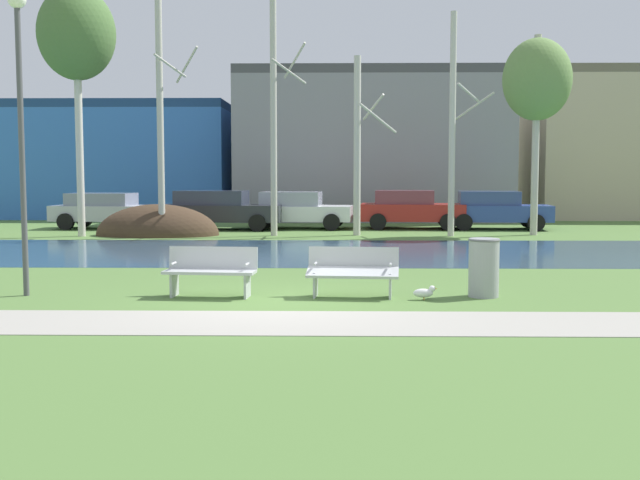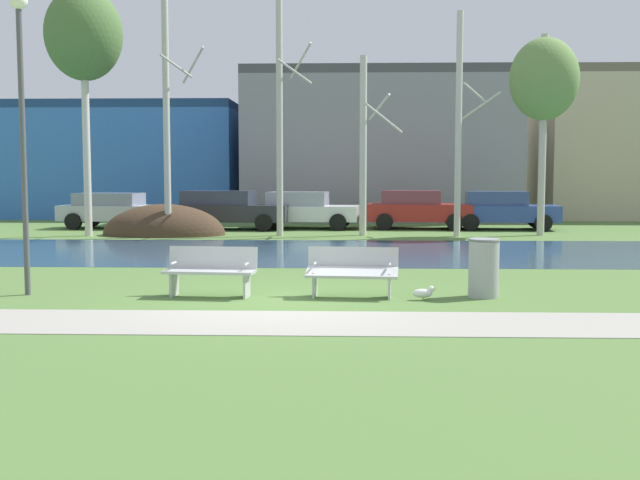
% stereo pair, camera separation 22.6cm
% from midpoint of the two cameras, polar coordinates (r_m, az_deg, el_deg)
% --- Properties ---
extents(ground_plane, '(120.00, 120.00, 0.00)m').
position_cam_midpoint_polar(ground_plane, '(22.95, -1.56, -0.48)').
color(ground_plane, '#517538').
extents(paved_path_strip, '(60.00, 1.84, 0.01)m').
position_cam_midpoint_polar(paved_path_strip, '(11.34, -4.26, -6.09)').
color(paved_path_strip, '#9E998E').
rests_on(paved_path_strip, ground).
extents(river_band, '(80.00, 7.35, 0.01)m').
position_cam_midpoint_polar(river_band, '(21.39, -1.75, -0.87)').
color(river_band, '#33516B').
rests_on(river_band, ground).
extents(soil_mound, '(4.31, 2.70, 2.18)m').
position_cam_midpoint_polar(soil_mound, '(27.73, -12.08, 0.35)').
color(soil_mound, '#423021').
rests_on(soil_mound, ground).
extents(bench_left, '(1.64, 0.70, 0.87)m').
position_cam_midpoint_polar(bench_left, '(13.76, -8.51, -2.21)').
color(bench_left, '#B2B5B7').
rests_on(bench_left, ground).
extents(bench_right, '(1.64, 0.70, 0.87)m').
position_cam_midpoint_polar(bench_right, '(13.58, 1.95, -2.25)').
color(bench_right, '#B2B5B7').
rests_on(bench_right, ground).
extents(trash_bin, '(0.55, 0.55, 1.03)m').
position_cam_midpoint_polar(trash_bin, '(13.88, 11.51, -1.94)').
color(trash_bin, '#999B9E').
rests_on(trash_bin, ground).
extents(seagull, '(0.41, 0.15, 0.25)m').
position_cam_midpoint_polar(seagull, '(13.41, 7.21, -3.85)').
color(seagull, white).
rests_on(seagull, ground).
extents(streetlamp, '(0.32, 0.32, 5.32)m').
position_cam_midpoint_polar(streetlamp, '(14.70, -21.64, 10.00)').
color(streetlamp, '#4C4C51').
rests_on(streetlamp, ground).
extents(birch_far_left, '(2.60, 2.60, 8.80)m').
position_cam_midpoint_polar(birch_far_left, '(28.24, -17.71, 14.15)').
color(birch_far_left, beige).
rests_on(birch_far_left, ground).
extents(birch_left, '(1.46, 2.23, 8.49)m').
position_cam_midpoint_polar(birch_left, '(26.86, -11.87, 9.43)').
color(birch_left, '#BCB7A8').
rests_on(birch_left, ground).
extents(birch_center_left, '(1.25, 2.23, 8.12)m').
position_cam_midpoint_polar(birch_center_left, '(26.94, -3.62, 9.14)').
color(birch_center_left, '#BCB7A8').
rests_on(birch_center_left, ground).
extents(birch_center, '(1.48, 2.27, 6.19)m').
position_cam_midpoint_polar(birch_center, '(27.03, 2.60, 7.05)').
color(birch_center, beige).
rests_on(birch_center, ground).
extents(birch_center_right, '(1.50, 2.31, 7.61)m').
position_cam_midpoint_polar(birch_center_right, '(27.04, 9.55, 8.44)').
color(birch_center_right, beige).
rests_on(birch_center_right, ground).
extents(birch_right, '(2.36, 2.36, 6.92)m').
position_cam_midpoint_polar(birch_right, '(28.29, 15.47, 11.22)').
color(birch_right, '#BCB7A8').
rests_on(birch_right, ground).
extents(parked_van_nearest_silver, '(4.52, 2.26, 1.39)m').
position_cam_midpoint_polar(parked_van_nearest_silver, '(31.38, -15.54, 2.17)').
color(parked_van_nearest_silver, '#B2B5BC').
rests_on(parked_van_nearest_silver, ground).
extents(parked_sedan_second_dark, '(4.86, 2.29, 1.50)m').
position_cam_midpoint_polar(parked_sedan_second_dark, '(30.08, -7.68, 2.28)').
color(parked_sedan_second_dark, '#282B30').
rests_on(parked_sedan_second_dark, ground).
extents(parked_hatch_third_white, '(4.23, 2.36, 1.44)m').
position_cam_midpoint_polar(parked_hatch_third_white, '(30.28, -1.92, 2.28)').
color(parked_hatch_third_white, silver).
rests_on(parked_hatch_third_white, ground).
extents(parked_wagon_fourth_red, '(4.15, 2.37, 1.50)m').
position_cam_midpoint_polar(parked_wagon_fourth_red, '(30.44, 6.47, 2.32)').
color(parked_wagon_fourth_red, maroon).
rests_on(parked_wagon_fourth_red, ground).
extents(parked_suv_fifth_blue, '(4.19, 2.36, 1.47)m').
position_cam_midpoint_polar(parked_suv_fifth_blue, '(30.68, 12.53, 2.23)').
color(parked_suv_fifth_blue, '#2D4793').
rests_on(parked_suv_fifth_blue, ground).
extents(building_blue_store, '(11.87, 6.77, 5.57)m').
position_cam_midpoint_polar(building_blue_store, '(40.38, -15.14, 5.66)').
color(building_blue_store, '#3870C6').
rests_on(building_blue_store, ground).
extents(building_grey_warehouse, '(12.38, 9.37, 6.85)m').
position_cam_midpoint_polar(building_grey_warehouse, '(38.28, 3.51, 6.82)').
color(building_grey_warehouse, gray).
rests_on(building_grey_warehouse, ground).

